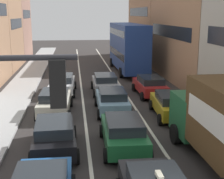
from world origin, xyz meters
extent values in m
cube|color=#A3A3A3|center=(-6.70, 20.00, 0.07)|extent=(2.60, 64.00, 0.14)
cube|color=silver|center=(-1.70, 20.00, 0.01)|extent=(0.16, 60.00, 0.01)
cube|color=silver|center=(1.70, 20.00, 0.01)|extent=(0.16, 60.00, 0.01)
cube|color=black|center=(-8.48, 30.80, 5.02)|extent=(0.02, 7.04, 1.10)
cube|color=#936B5B|center=(-12.00, 39.60, 5.47)|extent=(7.00, 8.70, 10.95)
cube|color=black|center=(-8.48, 39.60, 6.02)|extent=(0.02, 7.04, 1.10)
cube|color=#9E7556|center=(9.90, 36.67, 5.74)|extent=(7.00, 14.57, 11.47)
cube|color=black|center=(6.38, 36.67, 6.31)|extent=(0.02, 11.73, 1.10)
cube|color=#9E7556|center=(9.90, 22.00, 4.11)|extent=(7.00, 14.57, 8.22)
cube|color=black|center=(6.38, 22.00, 4.52)|extent=(0.02, 11.73, 1.10)
cube|color=black|center=(-2.55, -1.55, 4.95)|extent=(0.28, 0.28, 0.84)
sphere|color=red|center=(-2.55, -1.40, 5.21)|extent=(0.18, 0.18, 0.18)
sphere|color=#F2A519|center=(-2.55, -1.40, 4.95)|extent=(0.18, 0.18, 0.18)
sphere|color=green|center=(-2.55, -1.40, 4.69)|extent=(0.18, 0.18, 0.18)
cube|color=#1E5933|center=(3.69, 7.02, 1.43)|extent=(2.41, 2.41, 1.90)
cube|color=black|center=(3.68, 8.23, 1.81)|extent=(2.02, 0.04, 0.70)
cube|color=white|center=(2.49, 3.26, 2.46)|extent=(0.04, 4.48, 0.90)
cylinder|color=black|center=(2.49, 7.10, 0.48)|extent=(0.30, 0.96, 0.96)
cylinder|color=black|center=(4.89, 7.11, 0.48)|extent=(0.30, 0.96, 0.96)
cube|color=#F2EACC|center=(0.08, 1.16, 1.60)|extent=(0.16, 0.44, 0.12)
cube|color=#19592D|center=(-0.07, 6.85, 0.67)|extent=(1.91, 4.34, 0.70)
cube|color=#1E2328|center=(-0.08, 6.65, 1.23)|extent=(1.65, 2.45, 0.52)
cylinder|color=black|center=(-0.96, 8.34, 0.32)|extent=(0.24, 0.65, 0.64)
cylinder|color=black|center=(0.88, 8.29, 0.32)|extent=(0.24, 0.65, 0.64)
cylinder|color=black|center=(-1.03, 5.42, 0.32)|extent=(0.24, 0.65, 0.64)
cylinder|color=black|center=(0.81, 5.37, 0.32)|extent=(0.24, 0.65, 0.64)
cube|color=black|center=(-3.23, 6.92, 0.67)|extent=(1.97, 4.37, 0.70)
cube|color=#1E2328|center=(-3.22, 6.72, 1.23)|extent=(1.68, 2.47, 0.52)
cylinder|color=black|center=(-4.21, 8.35, 0.32)|extent=(0.25, 0.65, 0.64)
cylinder|color=black|center=(-2.37, 8.42, 0.32)|extent=(0.25, 0.65, 0.64)
cylinder|color=black|center=(-4.09, 5.42, 0.32)|extent=(0.25, 0.65, 0.64)
cylinder|color=black|center=(-2.25, 5.50, 0.32)|extent=(0.25, 0.65, 0.64)
cube|color=#759EB7|center=(0.07, 12.56, 0.67)|extent=(1.87, 4.33, 0.70)
cube|color=#1E2328|center=(0.06, 12.36, 1.23)|extent=(1.62, 2.43, 0.52)
cylinder|color=black|center=(-0.83, 14.04, 0.32)|extent=(0.23, 0.64, 0.64)
cylinder|color=black|center=(1.01, 14.01, 0.32)|extent=(0.23, 0.64, 0.64)
cylinder|color=black|center=(-0.88, 11.11, 0.32)|extent=(0.23, 0.64, 0.64)
cylinder|color=black|center=(0.96, 11.08, 0.32)|extent=(0.23, 0.64, 0.64)
cube|color=beige|center=(-3.52, 12.67, 0.67)|extent=(1.99, 4.38, 0.70)
cube|color=#1E2328|center=(-3.52, 12.47, 1.23)|extent=(1.69, 2.48, 0.52)
cylinder|color=black|center=(-4.37, 14.17, 0.32)|extent=(0.25, 0.65, 0.64)
cylinder|color=black|center=(-2.53, 14.09, 0.32)|extent=(0.25, 0.65, 0.64)
cylinder|color=black|center=(-4.50, 11.25, 0.32)|extent=(0.25, 0.65, 0.64)
cylinder|color=black|center=(-2.66, 11.17, 0.32)|extent=(0.25, 0.65, 0.64)
cube|color=gray|center=(0.13, 17.73, 0.67)|extent=(1.80, 4.30, 0.70)
cube|color=#1E2328|center=(0.12, 17.53, 1.23)|extent=(1.59, 2.41, 0.52)
cylinder|color=black|center=(-0.79, 19.19, 0.32)|extent=(0.22, 0.64, 0.64)
cylinder|color=black|center=(1.05, 19.19, 0.32)|extent=(0.22, 0.64, 0.64)
cylinder|color=black|center=(-0.80, 16.27, 0.32)|extent=(0.22, 0.64, 0.64)
cylinder|color=black|center=(1.04, 16.27, 0.32)|extent=(0.22, 0.64, 0.64)
cube|color=silver|center=(-3.21, 17.94, 0.67)|extent=(1.98, 4.37, 0.70)
cube|color=#1E2328|center=(-3.22, 17.74, 1.23)|extent=(1.69, 2.47, 0.52)
cylinder|color=black|center=(-4.06, 19.44, 0.32)|extent=(0.25, 0.65, 0.64)
cylinder|color=black|center=(-2.22, 19.36, 0.32)|extent=(0.25, 0.65, 0.64)
cylinder|color=black|center=(-4.19, 16.52, 0.32)|extent=(0.25, 0.65, 0.64)
cylinder|color=black|center=(-2.35, 16.44, 0.32)|extent=(0.25, 0.65, 0.64)
cube|color=#B29319|center=(3.47, 11.17, 0.67)|extent=(2.08, 4.41, 0.70)
cube|color=#1E2328|center=(3.46, 10.97, 1.23)|extent=(1.74, 2.51, 0.52)
cylinder|color=black|center=(2.65, 12.69, 0.32)|extent=(0.26, 0.65, 0.64)
cylinder|color=black|center=(4.49, 12.57, 0.32)|extent=(0.26, 0.65, 0.64)
cylinder|color=black|center=(2.46, 9.77, 0.32)|extent=(0.26, 0.65, 0.64)
cylinder|color=black|center=(4.29, 9.65, 0.32)|extent=(0.26, 0.65, 0.64)
cube|color=#A51E1E|center=(3.44, 16.49, 0.67)|extent=(1.92, 4.35, 0.70)
cube|color=#1E2328|center=(3.44, 16.29, 1.23)|extent=(1.65, 2.45, 0.52)
cylinder|color=black|center=(2.48, 17.92, 0.32)|extent=(0.24, 0.65, 0.64)
cylinder|color=black|center=(4.32, 17.97, 0.32)|extent=(0.24, 0.65, 0.64)
cylinder|color=black|center=(2.56, 15.00, 0.32)|extent=(0.24, 0.65, 0.64)
cylinder|color=black|center=(4.40, 15.05, 0.32)|extent=(0.24, 0.65, 0.64)
cube|color=navy|center=(3.45, 26.77, 1.70)|extent=(2.67, 10.54, 2.40)
cube|color=black|center=(3.45, 26.77, 2.06)|extent=(2.69, 9.91, 0.70)
cube|color=navy|center=(3.45, 26.77, 3.98)|extent=(2.67, 10.54, 2.16)
cube|color=black|center=(3.45, 26.77, 4.22)|extent=(2.69, 9.91, 0.64)
cylinder|color=black|center=(2.14, 30.53, 0.50)|extent=(0.32, 1.00, 1.00)
cylinder|color=black|center=(4.64, 30.57, 0.50)|extent=(0.32, 1.00, 1.00)
cylinder|color=black|center=(2.25, 23.60, 0.50)|extent=(0.32, 1.00, 1.00)
cylinder|color=black|center=(4.75, 23.64, 0.50)|extent=(0.32, 1.00, 1.00)
camera|label=1|loc=(-2.27, -7.10, 6.13)|focal=52.00mm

